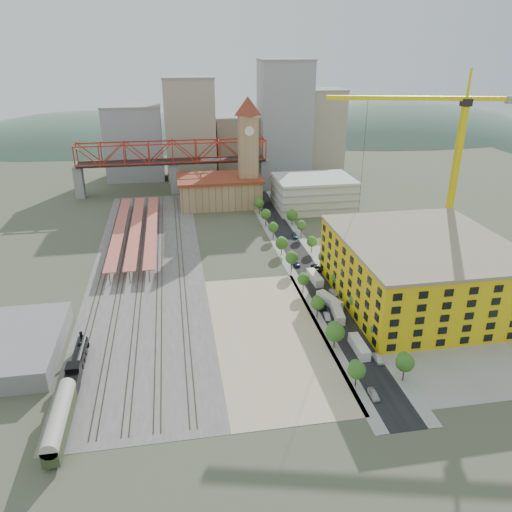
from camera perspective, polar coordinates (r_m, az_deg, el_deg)
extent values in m
plane|color=#474C38|center=(157.26, 0.76, -2.81)|extent=(400.00, 400.00, 0.00)
cube|color=#605E59|center=(171.26, -12.26, -1.10)|extent=(36.00, 165.00, 0.06)
cube|color=tan|center=(129.53, 1.54, -8.98)|extent=(28.00, 67.00, 0.06)
cube|color=black|center=(173.79, 5.06, -0.26)|extent=(12.00, 170.00, 0.06)
cube|color=gray|center=(172.55, 3.29, -0.39)|extent=(3.00, 170.00, 0.04)
cube|color=gray|center=(175.20, 6.80, -0.14)|extent=(3.00, 170.00, 0.04)
cube|color=gray|center=(154.67, 18.85, -4.63)|extent=(50.00, 90.00, 0.06)
cube|color=#382B23|center=(172.71, -17.13, -1.38)|extent=(0.12, 160.00, 0.18)
cube|color=#382B23|center=(172.51, -16.66, -1.35)|extent=(0.12, 160.00, 0.18)
cube|color=#382B23|center=(171.95, -15.16, -1.25)|extent=(0.12, 160.00, 0.18)
cube|color=#382B23|center=(171.80, -14.68, -1.22)|extent=(0.12, 160.00, 0.18)
cube|color=#382B23|center=(171.40, -13.17, -1.12)|extent=(0.12, 160.00, 0.18)
cube|color=#382B23|center=(171.29, -12.69, -1.09)|extent=(0.12, 160.00, 0.18)
cube|color=#382B23|center=(171.05, -11.17, -0.99)|extent=(0.12, 160.00, 0.18)
cube|color=#382B23|center=(171.00, -10.69, -0.96)|extent=(0.12, 160.00, 0.18)
cube|color=#382B23|center=(170.91, -8.83, -0.83)|extent=(0.12, 160.00, 0.18)
cube|color=#382B23|center=(170.92, -8.35, -0.80)|extent=(0.12, 160.00, 0.18)
cube|color=#CB514E|center=(196.21, -15.34, 3.02)|extent=(4.00, 80.00, 0.25)
cylinder|color=black|center=(196.89, -15.28, 2.47)|extent=(0.24, 0.24, 4.00)
cube|color=#CB514E|center=(195.66, -13.59, 3.15)|extent=(4.00, 80.00, 0.25)
cylinder|color=black|center=(196.33, -13.54, 2.60)|extent=(0.24, 0.24, 4.00)
cube|color=#CB514E|center=(195.28, -11.84, 3.27)|extent=(4.00, 80.00, 0.25)
cylinder|color=black|center=(195.96, -11.79, 2.72)|extent=(0.24, 0.24, 4.00)
cube|color=tan|center=(230.66, -4.18, 7.31)|extent=(36.00, 22.00, 12.00)
cube|color=maroon|center=(228.97, -4.23, 8.88)|extent=(38.00, 24.00, 1.20)
cube|color=tan|center=(226.86, -0.90, 10.75)|extent=(8.00, 8.00, 40.00)
pyramid|color=maroon|center=(222.49, -0.95, 17.81)|extent=(12.00, 12.00, 8.00)
cylinder|color=white|center=(220.25, -0.76, 14.08)|extent=(4.00, 0.30, 4.00)
cube|color=silver|center=(226.52, 6.58, 7.19)|extent=(34.00, 26.00, 14.00)
cube|color=gray|center=(255.39, -19.54, 7.96)|extent=(4.00, 6.00, 15.00)
cube|color=gray|center=(255.69, 0.93, 9.31)|extent=(4.00, 6.00, 15.00)
cube|color=gray|center=(251.55, -9.32, 8.77)|extent=(4.00, 6.00, 15.00)
cube|color=black|center=(249.71, -9.44, 10.55)|extent=(90.00, 9.00, 1.00)
cube|color=gold|center=(149.49, 18.27, -1.70)|extent=(44.00, 50.00, 18.00)
cube|color=gray|center=(145.97, 18.73, 1.65)|extent=(44.60, 50.60, 0.80)
cube|color=gray|center=(133.81, -26.02, -9.24)|extent=(22.00, 32.00, 5.00)
cube|color=#9EA0A3|center=(284.00, -13.74, 12.45)|extent=(30.00, 25.00, 38.00)
cube|color=#B2A58C|center=(277.47, -7.57, 14.12)|extent=(26.00, 22.00, 52.00)
cube|color=gray|center=(296.33, -2.25, 12.72)|extent=(24.00, 24.00, 30.00)
cube|color=#9EA0A3|center=(288.76, 3.28, 15.43)|extent=(28.00, 22.00, 60.00)
cube|color=#B2A58C|center=(300.87, 7.63, 14.05)|extent=(22.00, 20.00, 44.00)
cube|color=brown|center=(305.04, -5.17, 12.56)|extent=(20.00, 20.00, 26.00)
ellipsoid|color=#4C6B59|center=(425.25, -16.50, 3.46)|extent=(396.00, 216.00, 180.00)
ellipsoid|color=#4C6B59|center=(435.20, -0.30, 1.53)|extent=(484.00, 264.00, 220.00)
ellipsoid|color=#4C6B59|center=(461.51, 14.61, 4.94)|extent=(418.00, 228.00, 190.00)
cylinder|color=black|center=(124.70, -19.59, -10.54)|extent=(2.65, 12.72, 2.65)
cube|color=black|center=(118.97, -20.10, -12.28)|extent=(2.97, 3.18, 3.39)
cylinder|color=black|center=(128.13, -19.36, -8.53)|extent=(0.74, 0.74, 1.70)
sphere|color=black|center=(125.73, -19.53, -9.49)|extent=(1.06, 1.06, 1.06)
cone|color=black|center=(131.52, -19.04, -9.39)|extent=(2.76, 1.70, 2.76)
cube|color=black|center=(115.54, -20.43, -13.89)|extent=(2.97, 6.36, 2.97)
cube|color=#2E3C20|center=(106.57, -21.47, -17.34)|extent=(3.07, 19.08, 3.39)
cylinder|color=#ADA899|center=(105.46, -21.62, -16.59)|extent=(3.29, 19.08, 3.29)
cube|color=yellow|center=(178.40, 21.57, 7.45)|extent=(1.81, 1.81, 50.82)
cube|color=black|center=(173.82, 22.89, 15.86)|extent=(2.82, 2.82, 2.26)
cube|color=yellow|center=(168.34, 15.73, 16.98)|extent=(42.00, 11.53, 1.36)
cube|color=yellow|center=(175.91, 25.12, 15.96)|extent=(13.49, 4.54, 1.36)
cube|color=gray|center=(178.37, 27.21, 15.60)|extent=(3.96, 3.55, 2.26)
cube|color=yellow|center=(173.35, 23.19, 17.70)|extent=(0.56, 0.56, 9.03)
cube|color=silver|center=(125.11, 11.71, -10.13)|extent=(2.47, 9.34, 2.55)
cube|color=silver|center=(138.12, 9.33, -6.51)|extent=(3.60, 9.37, 2.50)
cube|color=silver|center=(144.22, 8.40, -5.06)|extent=(5.61, 9.83, 2.61)
cube|color=silver|center=(157.11, 6.74, -2.48)|extent=(3.09, 9.72, 2.62)
imported|color=silver|center=(111.97, 13.30, -15.14)|extent=(1.77, 4.23, 1.43)
imported|color=#A7A5AB|center=(137.52, 8.12, -6.85)|extent=(1.86, 4.13, 1.32)
imported|color=black|center=(142.66, 7.37, -5.56)|extent=(2.77, 5.82, 1.60)
imported|color=navy|center=(167.89, 4.54, -0.88)|extent=(2.59, 4.89, 1.35)
imported|color=white|center=(122.91, 13.80, -11.32)|extent=(1.96, 4.36, 1.46)
imported|color=#9C9DA2|center=(150.21, 8.82, -4.15)|extent=(1.80, 4.12, 1.32)
imported|color=black|center=(165.08, 6.97, -1.39)|extent=(3.19, 5.63, 1.48)
imported|color=navy|center=(192.13, 4.46, 2.32)|extent=(2.53, 4.87, 1.35)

